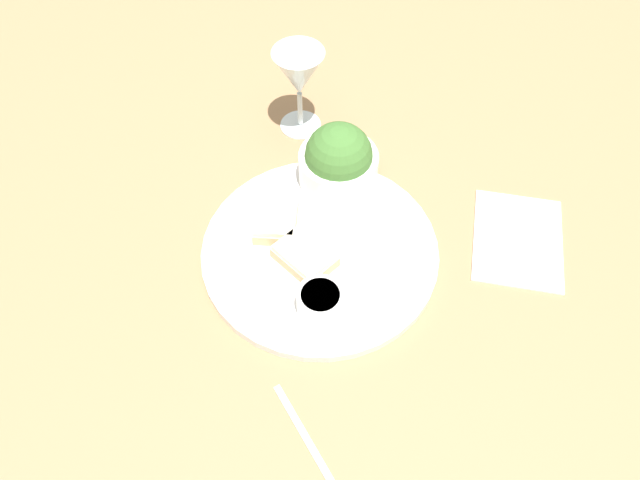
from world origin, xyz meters
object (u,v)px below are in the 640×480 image
Objects in this scene: napkin at (518,239)px; cheese_toast_near at (305,256)px; salad_bowl at (338,161)px; fork at (313,449)px; cheese_toast_far at (276,219)px; wine_glass at (299,76)px; sauce_ramekin at (320,301)px.

cheese_toast_near is at bearing 83.03° from napkin.
salad_bowl is at bearing 52.73° from napkin.
napkin is at bearing -96.97° from cheese_toast_near.
salad_bowl is at bearing -20.51° from fork.
cheese_toast_near is 0.25m from fork.
cheese_toast_near is at bearing -12.73° from fork.
cheese_toast_far is (0.07, 0.02, 0.00)m from cheese_toast_near.
napkin is at bearing -108.40° from cheese_toast_far.
salad_bowl reaches higher than napkin.
wine_glass is 0.53m from fork.
fork is (-0.16, 0.05, -0.03)m from sauce_ramekin.
wine_glass reaches higher than salad_bowl.
cheese_toast_far is 0.53× the size of fork.
wine_glass is (0.14, 0.02, 0.05)m from salad_bowl.
cheese_toast_near and cheese_toast_far have the same top height.
napkin is (-0.30, -0.24, -0.10)m from wine_glass.
salad_bowl reaches higher than sauce_ramekin.
wine_glass is (0.27, -0.06, 0.07)m from cheese_toast_near.
fork is at bearing 159.49° from salad_bowl.
napkin is (-0.04, -0.30, -0.02)m from cheese_toast_near.
cheese_toast_near is 0.28m from wine_glass.
napkin is (-0.16, -0.21, -0.05)m from salad_bowl.
cheese_toast_near is at bearing 0.13° from sauce_ramekin.
cheese_toast_far is at bearing 118.16° from salad_bowl.
cheese_toast_near is 0.56× the size of fork.
wine_glass is at bearing -23.41° from cheese_toast_far.
cheese_toast_near is 1.04× the size of cheese_toast_far.
wine_glass is at bearing -12.92° from fork.
fork is at bearing 167.08° from wine_glass.
salad_bowl is at bearing -22.23° from sauce_ramekin.
fork is at bearing 174.21° from cheese_toast_far.
fork is (-0.51, 0.12, -0.10)m from wine_glass.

